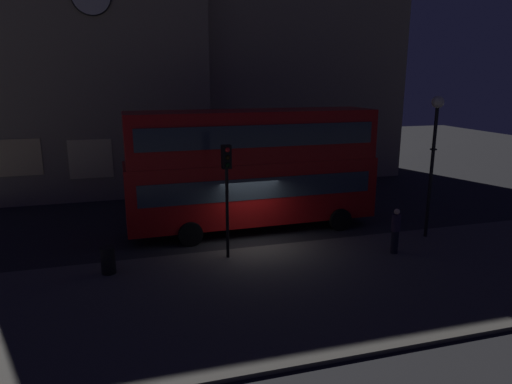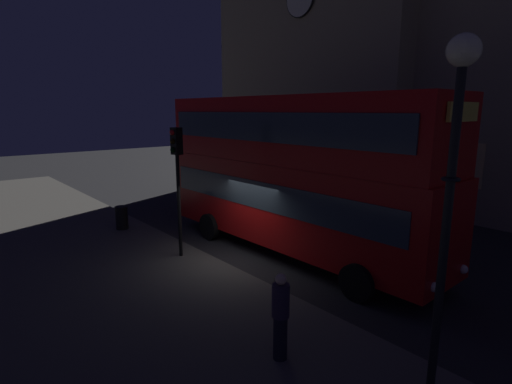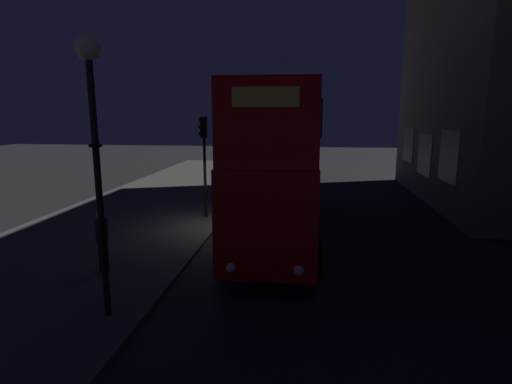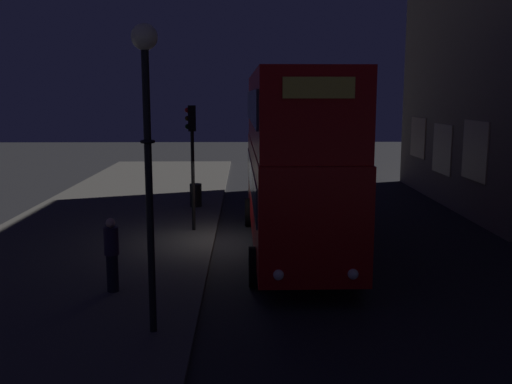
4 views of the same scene
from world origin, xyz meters
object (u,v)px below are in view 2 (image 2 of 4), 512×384
at_px(double_decker_bus, 290,168).
at_px(street_lamp, 454,148).
at_px(traffic_light_near_kerb, 177,165).
at_px(pedestrian, 280,315).
at_px(litter_bin, 122,218).

relative_size(double_decker_bus, street_lamp, 1.89).
bearing_deg(traffic_light_near_kerb, street_lamp, -6.78).
xyz_separation_m(street_lamp, pedestrian, (-2.36, -1.32, -3.28)).
distance_m(double_decker_bus, litter_bin, 7.44).
bearing_deg(pedestrian, traffic_light_near_kerb, -99.79).
bearing_deg(litter_bin, pedestrian, -5.84).
distance_m(street_lamp, litter_bin, 13.35).
height_order(traffic_light_near_kerb, pedestrian, traffic_light_near_kerb).
relative_size(traffic_light_near_kerb, street_lamp, 0.72).
height_order(pedestrian, litter_bin, pedestrian).
height_order(double_decker_bus, traffic_light_near_kerb, double_decker_bus).
height_order(street_lamp, pedestrian, street_lamp).
bearing_deg(double_decker_bus, litter_bin, -151.04).
bearing_deg(double_decker_bus, traffic_light_near_kerb, -120.79).
xyz_separation_m(traffic_light_near_kerb, pedestrian, (6.21, -1.34, -2.12)).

